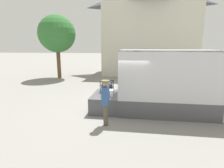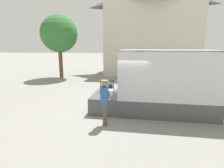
% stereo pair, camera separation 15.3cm
% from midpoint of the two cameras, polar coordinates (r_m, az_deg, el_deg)
% --- Properties ---
extents(ground_plane, '(160.00, 160.00, 0.00)m').
position_cam_midpoint_polar(ground_plane, '(8.74, 2.08, -8.32)').
color(ground_plane, gray).
extents(box_truck, '(6.64, 2.13, 2.91)m').
position_cam_midpoint_polar(box_truck, '(8.98, 28.33, -2.59)').
color(box_truck, silver).
rests_on(box_truck, ground).
extents(tailgate_deck, '(1.33, 2.02, 0.78)m').
position_cam_midpoint_polar(tailgate_deck, '(8.71, -2.29, -5.72)').
color(tailgate_deck, '#4C4C51').
rests_on(tailgate_deck, ground).
extents(microwave, '(0.51, 0.39, 0.30)m').
position_cam_midpoint_polar(microwave, '(8.20, -1.89, -2.91)').
color(microwave, white).
rests_on(microwave, tailgate_deck).
extents(portable_generator, '(0.63, 0.51, 0.58)m').
position_cam_midpoint_polar(portable_generator, '(8.91, -2.06, -1.26)').
color(portable_generator, black).
rests_on(portable_generator, tailgate_deck).
extents(worker_person, '(0.32, 0.44, 1.81)m').
position_cam_midpoint_polar(worker_person, '(6.73, -2.77, -4.55)').
color(worker_person, brown).
rests_on(worker_person, ground).
extents(house_backdrop, '(10.16, 6.60, 10.05)m').
position_cam_midpoint_polar(house_backdrop, '(21.10, 11.58, 17.43)').
color(house_backdrop, beige).
rests_on(house_backdrop, ground).
extents(street_tree, '(3.51, 3.51, 6.02)m').
position_cam_midpoint_polar(street_tree, '(18.09, -17.77, 15.29)').
color(street_tree, brown).
rests_on(street_tree, ground).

